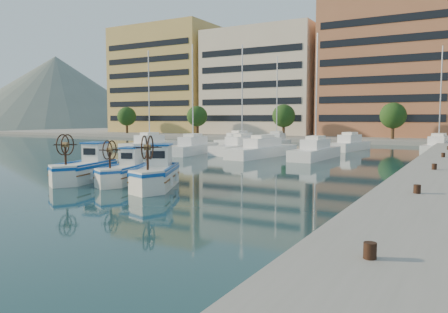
# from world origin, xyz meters

# --- Properties ---
(ground) EXTENTS (300.00, 300.00, 0.00)m
(ground) POSITION_xyz_m (0.00, 0.00, 0.00)
(ground) COLOR #1B4348
(ground) RESTS_ON ground
(quay) EXTENTS (3.00, 60.00, 1.20)m
(quay) POSITION_xyz_m (13.00, 8.00, 0.60)
(quay) COLOR gray
(quay) RESTS_ON ground
(waterfront) EXTENTS (180.00, 40.00, 25.60)m
(waterfront) POSITION_xyz_m (9.23, 65.04, 11.10)
(waterfront) COLOR gray
(waterfront) RESTS_ON ground
(hill_west) EXTENTS (180.00, 180.00, 60.00)m
(hill_west) POSITION_xyz_m (-140.00, 110.00, 0.00)
(hill_west) COLOR slate
(hill_west) RESTS_ON ground
(yacht_marina) EXTENTS (37.67, 23.26, 11.50)m
(yacht_marina) POSITION_xyz_m (-2.59, 27.56, 0.53)
(yacht_marina) COLOR white
(yacht_marina) RESTS_ON ground
(fishing_boat_a) EXTENTS (2.92, 4.77, 2.89)m
(fishing_boat_a) POSITION_xyz_m (-5.65, 0.60, 0.80)
(fishing_boat_a) COLOR white
(fishing_boat_a) RESTS_ON ground
(fishing_boat_b) EXTENTS (2.75, 4.24, 2.57)m
(fishing_boat_b) POSITION_xyz_m (-3.11, 1.16, 0.71)
(fishing_boat_b) COLOR white
(fishing_boat_b) RESTS_ON ground
(fishing_boat_c) EXTENTS (3.69, 4.84, 2.92)m
(fishing_boat_c) POSITION_xyz_m (-0.38, 0.69, 0.81)
(fishing_boat_c) COLOR white
(fishing_boat_c) RESTS_ON ground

